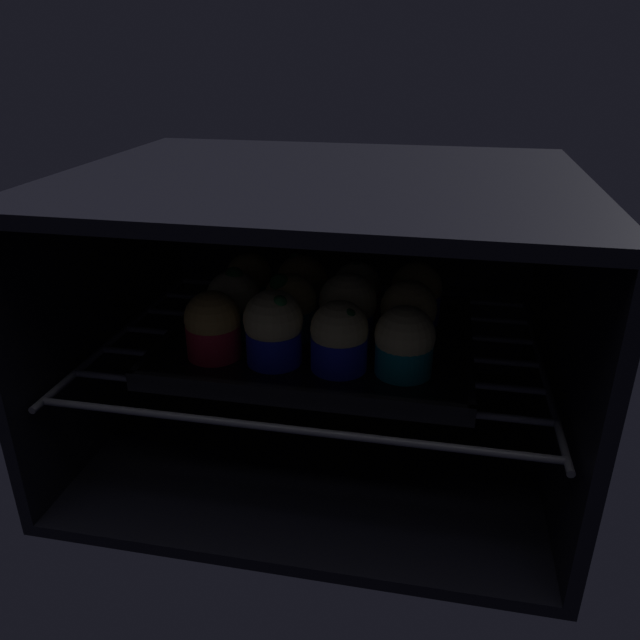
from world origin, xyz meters
TOP-DOWN VIEW (x-y plane):
  - oven_cavity at (0.00, 26.25)cm, footprint 59.00×47.00cm
  - oven_rack at (0.00, 22.00)cm, footprint 54.80×42.00cm
  - baking_tray at (0.00, 21.14)cm, footprint 37.29×29.89cm
  - muffin_row0_col0 at (-11.28, 14.04)cm, footprint 6.53×6.53cm
  - muffin_row0_col1 at (-3.93, 13.85)cm, footprint 6.86×6.86cm
  - muffin_row0_col2 at (3.66, 13.78)cm, footprint 6.52×6.52cm
  - muffin_row0_col3 at (10.85, 14.10)cm, footprint 6.72×6.72cm
  - muffin_row1_col0 at (-11.01, 20.87)cm, footprint 6.78×6.78cm
  - muffin_row1_col1 at (-3.78, 20.98)cm, footprint 6.69×6.69cm
  - muffin_row1_col2 at (3.49, 20.93)cm, footprint 7.05×7.05cm
  - muffin_row1_col3 at (10.81, 20.96)cm, footprint 6.78×6.78cm
  - muffin_row2_col0 at (-11.29, 28.42)cm, footprint 6.42×6.42cm
  - muffin_row2_col1 at (-3.95, 28.43)cm, footprint 7.01×7.01cm
  - muffin_row2_col2 at (3.55, 28.22)cm, footprint 6.42×6.42cm
  - muffin_row2_col3 at (11.36, 28.81)cm, footprint 6.64×6.64cm

SIDE VIEW (x-z plane):
  - oven_rack at x=0.00cm, z-range 13.20..14.00cm
  - baking_tray at x=0.00cm, z-range 13.58..15.78cm
  - oven_cavity at x=0.00cm, z-range -1.50..35.50cm
  - muffin_row2_col2 at x=3.55cm, z-range 14.92..22.72cm
  - muffin_row2_col0 at x=-11.29cm, z-range 14.91..22.90cm
  - muffin_row0_col3 at x=10.85cm, z-range 14.95..22.89cm
  - muffin_row0_col0 at x=-11.28cm, z-range 14.92..22.94cm
  - muffin_row2_col1 at x=-3.95cm, z-range 14.90..23.10cm
  - muffin_row2_col3 at x=11.36cm, z-range 15.00..23.04cm
  - muffin_row0_col2 at x=3.66cm, z-range 14.97..23.08cm
  - muffin_row1_col0 at x=-11.01cm, z-range 14.72..23.40cm
  - muffin_row1_col1 at x=-3.78cm, z-range 14.87..23.42cm
  - muffin_row1_col3 at x=10.81cm, z-range 15.03..23.38cm
  - muffin_row0_col1 at x=-3.93cm, z-range 15.06..23.82cm
  - muffin_row1_col2 at x=3.49cm, z-range 15.03..23.86cm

